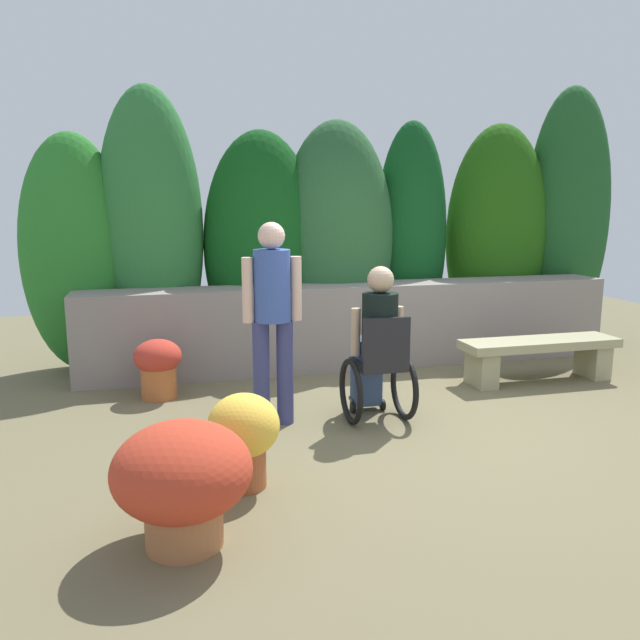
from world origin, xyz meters
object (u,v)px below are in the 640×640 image
(flower_pot_small_foreground, at_px, (158,365))
(flower_pot_red_accent, at_px, (244,434))
(person_standing_companion, at_px, (272,310))
(flower_pot_purple_near, at_px, (182,478))
(stone_bench, at_px, (539,353))
(person_in_wheelchair, at_px, (377,349))

(flower_pot_small_foreground, bearing_deg, flower_pot_red_accent, -75.94)
(person_standing_companion, height_order, flower_pot_purple_near, person_standing_companion)
(stone_bench, distance_m, flower_pot_purple_near, 4.40)
(stone_bench, bearing_deg, flower_pot_small_foreground, 175.45)
(flower_pot_red_accent, bearing_deg, person_standing_companion, 70.25)
(flower_pot_small_foreground, bearing_deg, stone_bench, -6.27)
(flower_pot_red_accent, bearing_deg, flower_pot_purple_near, -123.42)
(person_standing_companion, relative_size, flower_pot_purple_near, 2.24)
(stone_bench, xyz_separation_m, person_standing_companion, (-2.92, -0.57, 0.67))
(stone_bench, distance_m, flower_pot_red_accent, 3.72)
(stone_bench, bearing_deg, flower_pot_red_accent, -151.31)
(stone_bench, xyz_separation_m, flower_pot_purple_near, (-3.73, -2.32, 0.08))
(flower_pot_small_foreground, bearing_deg, person_standing_companion, -46.76)
(person_in_wheelchair, height_order, person_standing_companion, person_standing_companion)
(stone_bench, height_order, person_in_wheelchair, person_in_wheelchair)
(stone_bench, xyz_separation_m, person_in_wheelchair, (-2.05, -0.69, 0.32))
(person_standing_companion, distance_m, flower_pot_red_accent, 1.34)
(person_in_wheelchair, relative_size, flower_pot_purple_near, 1.76)
(person_standing_companion, relative_size, flower_pot_small_foreground, 2.96)
(person_standing_companion, height_order, flower_pot_red_accent, person_standing_companion)
(person_standing_companion, distance_m, flower_pot_small_foreground, 1.51)
(person_in_wheelchair, height_order, flower_pot_red_accent, person_in_wheelchair)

